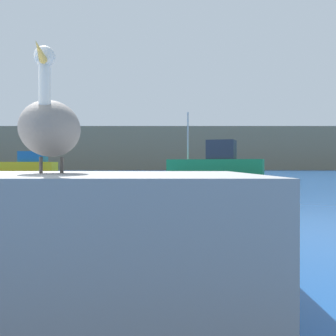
{
  "coord_description": "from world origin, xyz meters",
  "views": [
    {
      "loc": [
        2.39,
        -3.55,
        0.95
      ],
      "look_at": [
        2.41,
        16.79,
        0.8
      ],
      "focal_mm": 43.48,
      "sensor_mm": 36.0,
      "label": 1
    }
  ],
  "objects": [
    {
      "name": "hillside_backdrop",
      "position": [
        0.0,
        77.32,
        4.09
      ],
      "size": [
        140.0,
        11.46,
        8.17
      ],
      "primitive_type": "cube",
      "color": "#7F755B",
      "rests_on": "ground"
    },
    {
      "name": "fishing_boat_green",
      "position": [
        6.14,
        27.9,
        1.0
      ],
      "size": [
        7.59,
        4.19,
        5.13
      ],
      "rotation": [
        0.0,
        0.0,
        2.84
      ],
      "color": "#1E8C4C",
      "rests_on": "ground"
    },
    {
      "name": "mooring_buoy",
      "position": [
        2.86,
        14.19,
        0.28
      ],
      "size": [
        0.55,
        0.55,
        0.55
      ],
      "primitive_type": "sphere",
      "color": "#E54C19",
      "rests_on": "ground"
    },
    {
      "name": "fishing_boat_yellow",
      "position": [
        -13.37,
        40.22,
        0.89
      ],
      "size": [
        7.89,
        2.5,
        4.77
      ],
      "rotation": [
        0.0,
        0.0,
        -0.03
      ],
      "color": "yellow",
      "rests_on": "ground"
    },
    {
      "name": "pier_dock",
      "position": [
        1.4,
        -0.14,
        0.44
      ],
      "size": [
        3.35,
        2.6,
        0.88
      ],
      "primitive_type": "cube",
      "color": "#959595",
      "rests_on": "ground"
    },
    {
      "name": "pelican",
      "position": [
        1.4,
        -0.15,
        1.27
      ],
      "size": [
        0.67,
        1.39,
        0.96
      ],
      "rotation": [
        0.0,
        0.0,
        -1.4
      ],
      "color": "gray",
      "rests_on": "pier_dock"
    }
  ]
}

